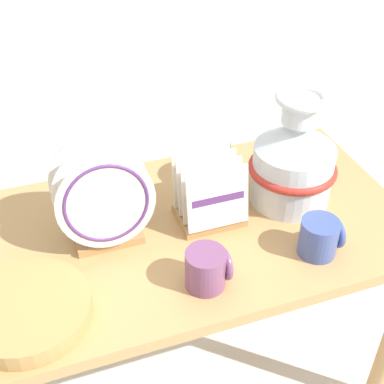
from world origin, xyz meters
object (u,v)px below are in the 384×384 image
at_px(dish_rack_square_plates, 209,198).
at_px(wicker_charger_stack, 28,310).
at_px(ceramic_vase, 294,159).
at_px(mug_cobalt_glaze, 320,237).
at_px(dish_rack_round_plates, 104,203).
at_px(mug_plum_glaze, 208,268).

distance_m(dish_rack_square_plates, wicker_charger_stack, 0.54).
relative_size(ceramic_vase, mug_cobalt_glaze, 3.12).
bearing_deg(dish_rack_square_plates, dish_rack_round_plates, 176.91).
height_order(dish_rack_square_plates, mug_cobalt_glaze, dish_rack_square_plates).
xyz_separation_m(dish_rack_square_plates, wicker_charger_stack, (-0.50, -0.19, -0.05)).
height_order(ceramic_vase, mug_plum_glaze, ceramic_vase).
xyz_separation_m(ceramic_vase, wicker_charger_stack, (-0.75, -0.19, -0.11)).
bearing_deg(wicker_charger_stack, dish_rack_square_plates, 20.39).
xyz_separation_m(dish_rack_round_plates, dish_rack_square_plates, (0.28, -0.01, -0.05)).
height_order(ceramic_vase, wicker_charger_stack, ceramic_vase).
xyz_separation_m(wicker_charger_stack, mug_plum_glaze, (0.41, -0.04, 0.03)).
bearing_deg(mug_cobalt_glaze, mug_plum_glaze, -178.33).
height_order(wicker_charger_stack, mug_plum_glaze, mug_plum_glaze).
relative_size(dish_rack_square_plates, mug_cobalt_glaze, 1.81).
relative_size(ceramic_vase, dish_rack_square_plates, 1.72).
relative_size(ceramic_vase, dish_rack_round_plates, 1.23).
distance_m(ceramic_vase, mug_cobalt_glaze, 0.24).
bearing_deg(mug_cobalt_glaze, ceramic_vase, 82.00).
bearing_deg(dish_rack_round_plates, mug_cobalt_glaze, -24.93).
xyz_separation_m(dish_rack_round_plates, mug_plum_glaze, (0.19, -0.24, -0.07)).
bearing_deg(mug_cobalt_glaze, dish_rack_square_plates, 135.13).
relative_size(dish_rack_square_plates, mug_plum_glaze, 1.81).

